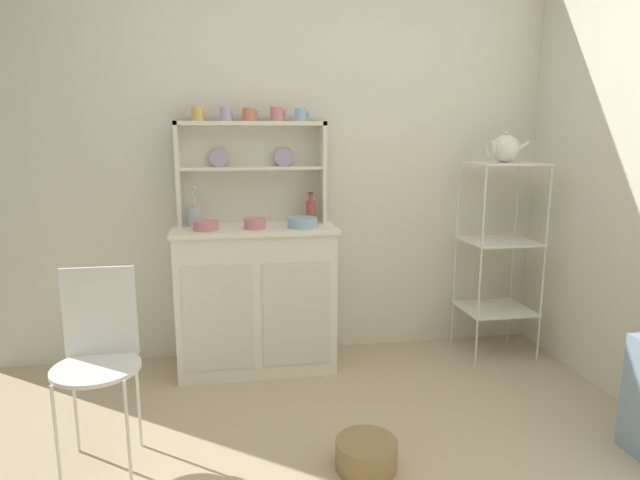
# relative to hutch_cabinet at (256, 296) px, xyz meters

# --- Properties ---
(wall_back) EXTENTS (3.84, 0.05, 2.50)m
(wall_back) POSITION_rel_hutch_cabinet_xyz_m (0.29, 0.26, 0.80)
(wall_back) COLOR silver
(wall_back) RESTS_ON ground
(hutch_cabinet) EXTENTS (0.95, 0.45, 0.87)m
(hutch_cabinet) POSITION_rel_hutch_cabinet_xyz_m (0.00, 0.00, 0.00)
(hutch_cabinet) COLOR silver
(hutch_cabinet) RESTS_ON ground
(hutch_shelf_unit) EXTENTS (0.88, 0.18, 0.61)m
(hutch_shelf_unit) POSITION_rel_hutch_cabinet_xyz_m (0.00, 0.16, 0.78)
(hutch_shelf_unit) COLOR silver
(hutch_shelf_unit) RESTS_ON hutch_cabinet
(bakers_rack) EXTENTS (0.43, 0.38, 1.24)m
(bakers_rack) POSITION_rel_hutch_cabinet_xyz_m (1.53, -0.05, 0.32)
(bakers_rack) COLOR silver
(bakers_rack) RESTS_ON ground
(wire_chair) EXTENTS (0.36, 0.36, 0.85)m
(wire_chair) POSITION_rel_hutch_cabinet_xyz_m (-0.71, -0.87, 0.07)
(wire_chair) COLOR white
(wire_chair) RESTS_ON ground
(floor_basket) EXTENTS (0.27, 0.27, 0.12)m
(floor_basket) POSITION_rel_hutch_cabinet_xyz_m (0.40, -1.12, -0.39)
(floor_basket) COLOR #93754C
(floor_basket) RESTS_ON ground
(cup_gold_0) EXTENTS (0.08, 0.07, 0.08)m
(cup_gold_0) POSITION_rel_hutch_cabinet_xyz_m (-0.30, 0.12, 1.07)
(cup_gold_0) COLOR #DBB760
(cup_gold_0) RESTS_ON hutch_shelf_unit
(cup_lilac_1) EXTENTS (0.08, 0.07, 0.08)m
(cup_lilac_1) POSITION_rel_hutch_cabinet_xyz_m (-0.14, 0.12, 1.07)
(cup_lilac_1) COLOR #B79ECC
(cup_lilac_1) RESTS_ON hutch_shelf_unit
(cup_terracotta_2) EXTENTS (0.09, 0.08, 0.08)m
(cup_terracotta_2) POSITION_rel_hutch_cabinet_xyz_m (-0.01, 0.12, 1.07)
(cup_terracotta_2) COLOR #C67556
(cup_terracotta_2) RESTS_ON hutch_shelf_unit
(cup_rose_3) EXTENTS (0.09, 0.07, 0.08)m
(cup_rose_3) POSITION_rel_hutch_cabinet_xyz_m (0.15, 0.12, 1.07)
(cup_rose_3) COLOR #D17A84
(cup_rose_3) RESTS_ON hutch_shelf_unit
(cup_sky_4) EXTENTS (0.08, 0.07, 0.08)m
(cup_sky_4) POSITION_rel_hutch_cabinet_xyz_m (0.30, 0.12, 1.07)
(cup_sky_4) COLOR #8EB2D1
(cup_sky_4) RESTS_ON hutch_shelf_unit
(bowl_mixing_large) EXTENTS (0.14, 0.14, 0.05)m
(bowl_mixing_large) POSITION_rel_hutch_cabinet_xyz_m (-0.28, -0.07, 0.45)
(bowl_mixing_large) COLOR #D17A84
(bowl_mixing_large) RESTS_ON hutch_cabinet
(bowl_floral_medium) EXTENTS (0.12, 0.12, 0.06)m
(bowl_floral_medium) POSITION_rel_hutch_cabinet_xyz_m (0.00, -0.07, 0.46)
(bowl_floral_medium) COLOR #D17A84
(bowl_floral_medium) RESTS_ON hutch_cabinet
(bowl_cream_small) EXTENTS (0.17, 0.17, 0.06)m
(bowl_cream_small) POSITION_rel_hutch_cabinet_xyz_m (0.28, -0.07, 0.45)
(bowl_cream_small) COLOR #8EB2D1
(bowl_cream_small) RESTS_ON hutch_cabinet
(jam_bottle) EXTENTS (0.06, 0.06, 0.19)m
(jam_bottle) POSITION_rel_hutch_cabinet_xyz_m (0.35, 0.09, 0.50)
(jam_bottle) COLOR #B74C47
(jam_bottle) RESTS_ON hutch_cabinet
(utensil_jar) EXTENTS (0.08, 0.08, 0.25)m
(utensil_jar) POSITION_rel_hutch_cabinet_xyz_m (-0.35, 0.08, 0.48)
(utensil_jar) COLOR #B2B7C6
(utensil_jar) RESTS_ON hutch_cabinet
(porcelain_teapot) EXTENTS (0.26, 0.17, 0.19)m
(porcelain_teapot) POSITION_rel_hutch_cabinet_xyz_m (1.53, -0.05, 0.87)
(porcelain_teapot) COLOR white
(porcelain_teapot) RESTS_ON bakers_rack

